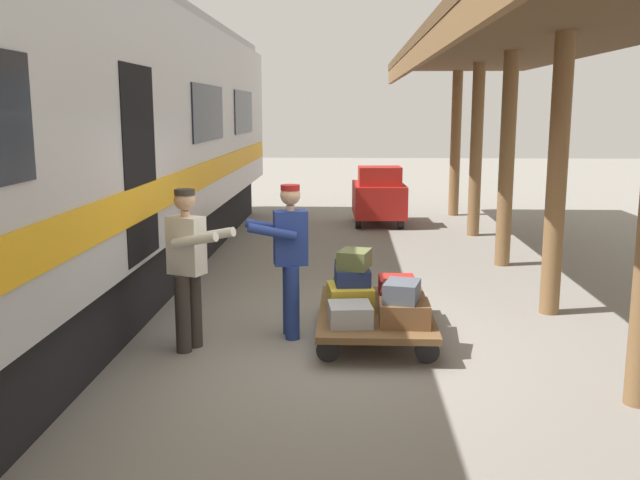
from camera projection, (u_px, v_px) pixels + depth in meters
The scene contains 16 objects.
ground_plane at pixel (346, 347), 7.54m from camera, with size 60.00×60.00×0.00m, color gray.
platform_canopy at pixel (601, 32), 6.85m from camera, with size 3.20×20.15×3.56m.
luggage_cart at pixel (375, 313), 7.83m from camera, with size 1.24×2.05×0.32m.
suitcase_brown_leather at pixel (404, 313), 7.24m from camera, with size 0.51×0.44×0.24m, color brown.
suitcase_gray_aluminum at pixel (350, 314), 7.26m from camera, with size 0.43×0.45×0.21m, color #9EA0A5.
suitcase_red_plastic at pixel (397, 287), 8.35m from camera, with size 0.42×0.46×0.23m, color #AD231E.
suitcase_yellow_case at pixel (350, 297), 7.81m from camera, with size 0.47×0.53×0.27m, color gold.
suitcase_maroon_trunk at pixel (400, 298), 7.79m from camera, with size 0.41×0.62×0.27m, color maroon.
suitcase_teal_softside at pixel (350, 286), 8.37m from camera, with size 0.38×0.56×0.25m, color #1E666B.
suitcase_black_hardshell at pixel (349, 269), 8.33m from camera, with size 0.35×0.42×0.16m, color black.
suitcase_navy_fabric at pixel (352, 277), 7.81m from camera, with size 0.38×0.36×0.18m, color navy.
suitcase_slate_roller at pixel (402, 291), 7.23m from camera, with size 0.33×0.43×0.20m, color #4C515B.
suitcase_olive_duffel at pixel (355, 259), 7.81m from camera, with size 0.31×0.40×0.21m, color brown.
porter_in_overalls at pixel (289, 255), 7.73m from camera, with size 0.72×0.52×1.70m.
porter_by_door at pixel (189, 264), 7.29m from camera, with size 0.74×0.59×1.70m.
baggage_tug at pixel (379, 196), 15.43m from camera, with size 1.17×1.74×1.30m.
Camera 1 is at (-0.02, 7.21, 2.50)m, focal length 39.55 mm.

